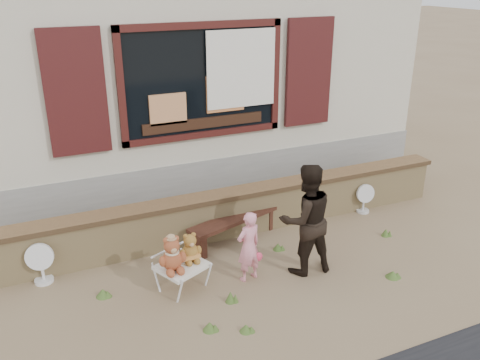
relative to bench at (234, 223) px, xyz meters
name	(u,v)px	position (x,y,z in m)	size (l,w,h in m)	color
ground	(259,267)	(0.01, -0.79, -0.27)	(80.00, 80.00, 0.00)	brown
shopfront	(157,60)	(0.01, 3.70, 1.73)	(8.04, 5.13, 4.00)	#A29B83
brick_wall	(229,213)	(0.01, 0.21, 0.07)	(7.10, 0.36, 0.67)	tan
bench	(234,223)	(0.00, 0.00, 0.00)	(1.46, 0.71, 0.37)	#331A11
folding_chair	(182,267)	(-1.04, -0.84, 0.03)	(0.69, 0.65, 0.33)	silver
teddy_bear_left	(172,253)	(-1.16, -0.90, 0.29)	(0.33, 0.28, 0.44)	brown
teddy_bear_right	(190,247)	(-0.91, -0.78, 0.25)	(0.27, 0.24, 0.37)	brown
child	(249,246)	(-0.22, -0.97, 0.19)	(0.33, 0.22, 0.92)	pink
adult	(306,219)	(0.51, -1.07, 0.46)	(0.70, 0.55, 1.45)	black
fan_left	(41,263)	(-2.56, -0.01, 0.01)	(0.35, 0.23, 0.54)	white
fan_right	(364,198)	(2.24, 0.01, -0.03)	(0.30, 0.20, 0.48)	silver
grass_tufts	(263,284)	(-0.15, -1.21, -0.22)	(4.14, 1.52, 0.14)	#435F26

